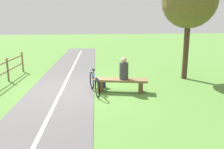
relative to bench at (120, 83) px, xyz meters
name	(u,v)px	position (x,y,z in m)	size (l,w,h in m)	color
ground_plane	(81,90)	(1.47, -0.43, -0.34)	(80.00, 80.00, 0.00)	#548438
paved_path	(34,146)	(2.46, 3.57, -0.33)	(2.46, 36.00, 0.02)	#565454
path_centre_line	(34,145)	(2.46, 3.57, -0.32)	(0.10, 32.00, 0.00)	silver
bench	(120,83)	(0.00, 0.00, 0.00)	(2.05, 0.94, 0.49)	brown
person_seated	(124,70)	(-0.12, 0.03, 0.50)	(0.40, 0.40, 0.81)	#38383D
bicycle	(94,83)	(0.96, 0.04, 0.02)	(0.28, 1.72, 0.87)	black
backpack	(101,82)	(0.64, -0.71, -0.15)	(0.35, 0.34, 0.40)	navy
tree_mid_field	(189,1)	(-3.26, -1.64, 3.08)	(2.37, 2.37, 4.63)	#473323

